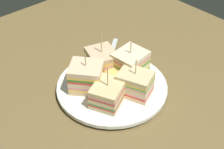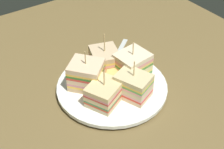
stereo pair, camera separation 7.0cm
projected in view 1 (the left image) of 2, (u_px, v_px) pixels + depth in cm
name	position (u px, v px, depth cm)	size (l,w,h in cm)	color
ground_plane	(112.00, 93.00, 73.52)	(95.59, 93.00, 1.80)	brown
plate	(112.00, 87.00, 72.36)	(24.79, 24.79, 1.53)	white
sandwich_wedge_0	(135.00, 84.00, 68.16)	(8.50, 7.55, 9.09)	#DFB48B
sandwich_wedge_1	(131.00, 64.00, 72.83)	(6.89, 7.66, 9.18)	beige
sandwich_wedge_2	(102.00, 62.00, 74.13)	(8.53, 7.88, 10.03)	beige
sandwich_wedge_3	(87.00, 77.00, 69.41)	(9.33, 9.22, 9.20)	#DFB481
sandwich_wedge_4	(108.00, 94.00, 66.28)	(8.24, 8.83, 9.36)	#D2B98D
chip_pile	(109.00, 81.00, 70.72)	(7.53, 7.88, 3.21)	#EDCD66
spoon	(109.00, 60.00, 80.96)	(10.19, 12.45, 1.00)	silver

